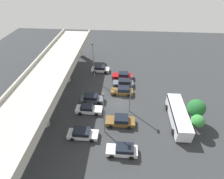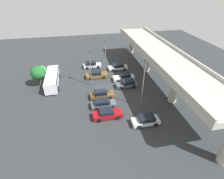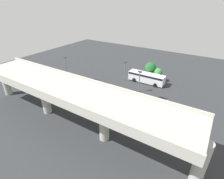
% 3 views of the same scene
% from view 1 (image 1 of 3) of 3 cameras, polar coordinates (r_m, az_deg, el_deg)
% --- Properties ---
extents(ground_plane, '(84.28, 84.28, 0.00)m').
position_cam_1_polar(ground_plane, '(34.11, 2.32, -4.29)').
color(ground_plane, '#2D3033').
extents(highway_overpass, '(40.82, 7.21, 7.59)m').
position_cam_1_polar(highway_overpass, '(33.01, -19.07, 4.88)').
color(highway_overpass, '#ADAAA0').
rests_on(highway_overpass, ground_plane).
extents(parked_car_0, '(2.03, 4.47, 1.56)m').
position_cam_1_polar(parked_car_0, '(26.26, 3.49, -19.10)').
color(parked_car_0, silver).
rests_on(parked_car_0, ground_plane).
extents(parked_car_1, '(2.07, 4.75, 1.50)m').
position_cam_1_polar(parked_car_1, '(28.33, -9.60, -14.04)').
color(parked_car_1, silver).
rests_on(parked_car_1, ground_plane).
extents(parked_car_2, '(2.23, 4.89, 1.65)m').
position_cam_1_polar(parked_car_2, '(29.69, 2.82, -10.19)').
color(parked_car_2, brown).
rests_on(parked_car_2, ground_plane).
extents(parked_car_3, '(2.05, 4.76, 1.50)m').
position_cam_1_polar(parked_car_3, '(32.01, -7.68, -6.36)').
color(parked_car_3, silver).
rests_on(parked_car_3, ground_plane).
extents(parked_car_4, '(1.99, 4.44, 1.56)m').
position_cam_1_polar(parked_car_4, '(34.09, -6.56, -2.93)').
color(parked_car_4, '#515660').
rests_on(parked_car_4, ground_plane).
extents(parked_car_5, '(1.99, 4.50, 1.60)m').
position_cam_1_polar(parked_car_5, '(35.83, 3.39, -0.44)').
color(parked_car_5, brown).
rests_on(parked_car_5, ground_plane).
extents(parked_car_6, '(2.03, 4.38, 1.51)m').
position_cam_1_polar(parked_car_6, '(38.21, 3.81, 2.21)').
color(parked_car_6, '#515660').
rests_on(parked_car_6, ground_plane).
extents(parked_car_7, '(2.08, 4.80, 1.53)m').
position_cam_1_polar(parked_car_7, '(40.58, 3.56, 4.49)').
color(parked_car_7, maroon).
rests_on(parked_car_7, ground_plane).
extents(parked_car_8, '(2.05, 4.36, 1.47)m').
position_cam_1_polar(parked_car_8, '(43.26, -3.86, 6.71)').
color(parked_car_8, silver).
rests_on(parked_car_8, ground_plane).
extents(shuttle_bus, '(9.10, 2.68, 2.48)m').
position_cam_1_polar(shuttle_bus, '(31.54, 20.83, -7.82)').
color(shuttle_bus, silver).
rests_on(shuttle_bus, ground_plane).
extents(lamp_post_near_aisle, '(0.70, 0.35, 9.07)m').
position_cam_1_polar(lamp_post_near_aisle, '(37.50, -6.07, 9.42)').
color(lamp_post_near_aisle, slate).
rests_on(lamp_post_near_aisle, ground_plane).
extents(lamp_post_mid_lot, '(0.70, 0.35, 7.64)m').
position_cam_1_polar(lamp_post_mid_lot, '(29.58, 6.14, -0.71)').
color(lamp_post_mid_lot, slate).
rests_on(lamp_post_mid_lot, ground_plane).
extents(lamp_post_by_overpass, '(0.70, 0.35, 7.91)m').
position_cam_1_polar(lamp_post_by_overpass, '(25.71, -2.68, -7.06)').
color(lamp_post_by_overpass, slate).
rests_on(lamp_post_by_overpass, ground_plane).
extents(tree_front_left, '(2.03, 2.03, 3.63)m').
position_cam_1_polar(tree_front_left, '(30.10, 26.15, -9.25)').
color(tree_front_left, brown).
rests_on(tree_front_left, ground_plane).
extents(tree_front_centre, '(2.89, 2.89, 4.60)m').
position_cam_1_polar(tree_front_centre, '(31.45, 25.82, -5.48)').
color(tree_front_centre, brown).
rests_on(tree_front_centre, ground_plane).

